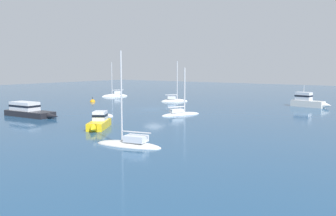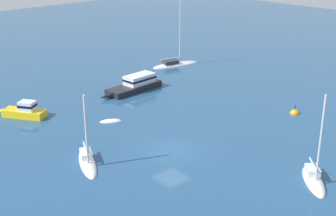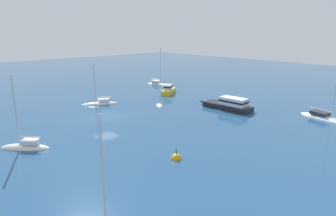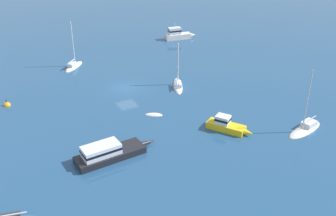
{
  "view_description": "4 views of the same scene",
  "coord_description": "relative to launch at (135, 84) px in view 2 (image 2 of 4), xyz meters",
  "views": [
    {
      "loc": [
        -30.43,
        39.57,
        6.0
      ],
      "look_at": [
        -5.14,
        3.85,
        0.88
      ],
      "focal_mm": 38.32,
      "sensor_mm": 36.0,
      "label": 1
    },
    {
      "loc": [
        -24.5,
        -25.55,
        16.91
      ],
      "look_at": [
        5.71,
        6.45,
        0.56
      ],
      "focal_mm": 50.77,
      "sensor_mm": 36.0,
      "label": 2
    },
    {
      "loc": [
        31.31,
        -18.44,
        10.45
      ],
      "look_at": [
        6.58,
        4.43,
        1.64
      ],
      "focal_mm": 31.89,
      "sensor_mm": 36.0,
      "label": 3
    },
    {
      "loc": [
        18.34,
        44.98,
        21.87
      ],
      "look_at": [
        -1.54,
        8.78,
        0.57
      ],
      "focal_mm": 42.44,
      "sensor_mm": 36.0,
      "label": 4
    }
  ],
  "objects": [
    {
      "name": "ketch_1",
      "position": [
        -14.4,
        -11.49,
        -0.53
      ],
      "size": [
        3.43,
        5.28,
        6.17
      ],
      "rotation": [
        0.0,
        0.0,
        4.25
      ],
      "color": "white",
      "rests_on": "ground"
    },
    {
      "name": "ground_plane",
      "position": [
        -8.08,
        -14.35,
        -0.71
      ],
      "size": [
        160.0,
        160.0,
        0.0
      ],
      "primitive_type": "plane",
      "color": "navy"
    },
    {
      "name": "launch",
      "position": [
        0.0,
        0.0,
        0.0
      ],
      "size": [
        8.49,
        2.65,
        1.7
      ],
      "rotation": [
        0.0,
        0.0,
        3.2
      ],
      "color": "black",
      "rests_on": "ground"
    },
    {
      "name": "skiff",
      "position": [
        -7.83,
        -5.75,
        -0.71
      ],
      "size": [
        2.18,
        1.81,
        0.47
      ],
      "rotation": [
        0.0,
        0.0,
        2.57
      ],
      "color": "white",
      "rests_on": "ground"
    },
    {
      "name": "sailboat",
      "position": [
        10.78,
        4.64,
        -0.58
      ],
      "size": [
        7.05,
        3.36,
        8.98
      ],
      "rotation": [
        0.0,
        0.0,
        6.05
      ],
      "color": "white",
      "rests_on": "ground"
    },
    {
      "name": "sloop",
      "position": [
        -4.17,
        -25.11,
        -0.54
      ],
      "size": [
        4.17,
        4.12,
        7.27
      ],
      "rotation": [
        0.0,
        0.0,
        3.92
      ],
      "color": "silver",
      "rests_on": "ground"
    },
    {
      "name": "channel_buoy",
      "position": [
        6.72,
        -16.58,
        -0.7
      ],
      "size": [
        0.88,
        0.88,
        1.3
      ],
      "color": "orange",
      "rests_on": "ground"
    },
    {
      "name": "cabin_cruiser",
      "position": [
        -13.21,
        1.09,
        -0.11
      ],
      "size": [
        3.65,
        4.93,
        1.63
      ],
      "rotation": [
        0.0,
        0.0,
        2.13
      ],
      "color": "yellow",
      "rests_on": "ground"
    }
  ]
}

